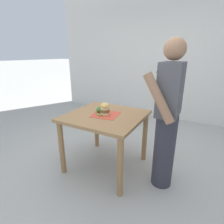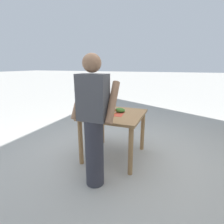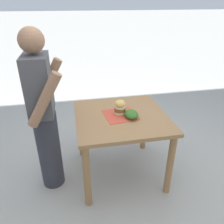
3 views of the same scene
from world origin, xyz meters
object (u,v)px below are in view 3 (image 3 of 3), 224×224
Objects in this scene: patio_table at (121,126)px; sandwich at (120,107)px; side_salad at (131,114)px; diner_across_table at (44,114)px; pickle_spear at (123,110)px.

sandwich reaches higher than patio_table.
diner_across_table reaches higher than side_salad.
diner_across_table is (-0.02, 0.78, 0.24)m from patio_table.
patio_table is 0.18m from pickle_spear.
sandwich is 0.77m from diner_across_table.
pickle_spear is at bearing -82.67° from diner_across_table.
patio_table is at bearing 53.78° from side_salad.
side_salad is at bearing -126.22° from patio_table.
side_salad is (-0.16, -0.05, 0.02)m from pickle_spear.
patio_table is 5.39× the size of side_salad.
pickle_spear is 0.06× the size of diner_across_table.
side_salad reaches higher than patio_table.
sandwich reaches higher than side_salad.
sandwich is 1.10× the size of side_salad.
diner_across_table reaches higher than patio_table.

